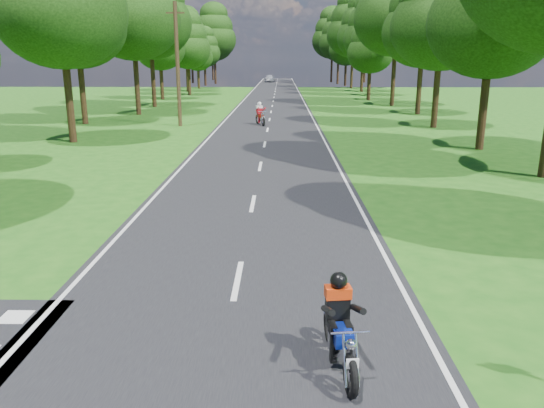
{
  "coord_description": "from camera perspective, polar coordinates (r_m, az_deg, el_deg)",
  "views": [
    {
      "loc": [
        0.89,
        -8.1,
        4.42
      ],
      "look_at": [
        0.68,
        4.0,
        1.1
      ],
      "focal_mm": 35.0,
      "sensor_mm": 36.0,
      "label": 1
    }
  ],
  "objects": [
    {
      "name": "ground",
      "position": [
        9.27,
        -4.74,
        -13.19
      ],
      "size": [
        160.0,
        160.0,
        0.0
      ],
      "primitive_type": "plane",
      "color": "#1C5613",
      "rests_on": "ground"
    },
    {
      "name": "main_road",
      "position": [
        58.28,
        0.13,
        10.99
      ],
      "size": [
        7.0,
        140.0,
        0.02
      ],
      "primitive_type": "cube",
      "color": "black",
      "rests_on": "ground"
    },
    {
      "name": "road_markings",
      "position": [
        56.41,
        -0.04,
        10.86
      ],
      "size": [
        7.4,
        140.0,
        0.01
      ],
      "color": "silver",
      "rests_on": "main_road"
    },
    {
      "name": "treeline",
      "position": [
        68.28,
        1.54,
        18.55
      ],
      "size": [
        40.0,
        115.35,
        14.78
      ],
      "color": "black",
      "rests_on": "ground"
    },
    {
      "name": "telegraph_pole",
      "position": [
        36.76,
        -10.13,
        14.56
      ],
      "size": [
        1.2,
        0.26,
        8.0
      ],
      "color": "#382616",
      "rests_on": "ground"
    },
    {
      "name": "rider_near_blue",
      "position": [
        7.93,
        7.35,
        -12.53
      ],
      "size": [
        0.76,
        1.76,
        1.42
      ],
      "primitive_type": null,
      "rotation": [
        0.0,
        0.0,
        0.11
      ],
      "color": "#0E249A",
      "rests_on": "main_road"
    },
    {
      "name": "rider_far_red",
      "position": [
        36.96,
        -1.28,
        9.72
      ],
      "size": [
        1.15,
        1.99,
        1.57
      ],
      "primitive_type": null,
      "rotation": [
        0.0,
        0.0,
        0.3
      ],
      "color": "#AC230D",
      "rests_on": "main_road"
    },
    {
      "name": "distant_car",
      "position": [
        107.44,
        -0.24,
        13.38
      ],
      "size": [
        2.3,
        4.51,
        1.47
      ],
      "primitive_type": "imported",
      "rotation": [
        0.0,
        0.0,
        -0.13
      ],
      "color": "silver",
      "rests_on": "main_road"
    }
  ]
}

